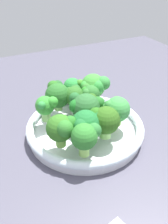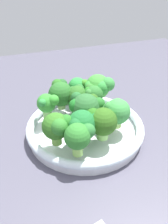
{
  "view_description": "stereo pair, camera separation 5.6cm",
  "coord_description": "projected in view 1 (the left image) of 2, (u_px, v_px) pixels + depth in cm",
  "views": [
    {
      "loc": [
        -39.06,
        20.44,
        37.13
      ],
      "look_at": [
        3.02,
        0.27,
        6.52
      ],
      "focal_mm": 39.09,
      "sensor_mm": 36.0,
      "label": 1
    },
    {
      "loc": [
        -41.16,
        15.28,
        37.13
      ],
      "look_at": [
        3.02,
        0.27,
        6.52
      ],
      "focal_mm": 39.09,
      "sensor_mm": 36.0,
      "label": 2
    }
  ],
  "objects": [
    {
      "name": "broccoli_floret_11",
      "position": [
        88.0,
        107.0,
        0.55
      ],
      "size": [
        6.71,
        8.24,
        7.59
      ],
      "color": "#8FCC74",
      "rests_on": "bowl"
    },
    {
      "name": "broccoli_floret_7",
      "position": [
        116.0,
        109.0,
        0.55
      ],
      "size": [
        5.98,
        6.11,
        6.9
      ],
      "color": "#9ED464",
      "rests_on": "bowl"
    },
    {
      "name": "broccoli_floret_1",
      "position": [
        75.0,
        96.0,
        0.6
      ],
      "size": [
        5.96,
        4.99,
        6.48
      ],
      "color": "#92BE58",
      "rests_on": "bowl"
    },
    {
      "name": "broccoli_floret_10",
      "position": [
        73.0,
        88.0,
        0.64
      ],
      "size": [
        5.28,
        5.16,
        6.27
      ],
      "color": "#82BC51",
      "rests_on": "bowl"
    },
    {
      "name": "bowl",
      "position": [
        84.0,
        128.0,
        0.58
      ],
      "size": [
        27.9,
        27.9,
        3.52
      ],
      "color": "white",
      "rests_on": "ground_plane"
    },
    {
      "name": "broccoli_floret_2",
      "position": [
        46.0,
        106.0,
        0.56
      ],
      "size": [
        4.67,
        5.11,
        6.45
      ],
      "color": "#7FB860",
      "rests_on": "bowl"
    },
    {
      "name": "broccoli_floret_3",
      "position": [
        103.0,
        120.0,
        0.51
      ],
      "size": [
        5.97,
        6.74,
        7.22
      ],
      "color": "#87C661",
      "rests_on": "bowl"
    },
    {
      "name": "broccoli_floret_5",
      "position": [
        86.0,
        136.0,
        0.46
      ],
      "size": [
        5.21,
        6.25,
        7.09
      ],
      "color": "#9BD463",
      "rests_on": "bowl"
    },
    {
      "name": "ground_plane",
      "position": [
        91.0,
        145.0,
        0.58
      ],
      "size": [
        130.0,
        130.0,
        2.5
      ],
      "primitive_type": "cube",
      "color": "#4A4858"
    },
    {
      "name": "broccoli_floret_8",
      "position": [
        94.0,
        86.0,
        0.63
      ],
      "size": [
        6.95,
        7.44,
        7.66
      ],
      "color": "#8FC964",
      "rests_on": "bowl"
    },
    {
      "name": "broccoli_floret_6",
      "position": [
        62.0,
        128.0,
        0.48
      ],
      "size": [
        6.4,
        6.46,
        7.22
      ],
      "color": "#85C24F",
      "rests_on": "bowl"
    },
    {
      "name": "broccoli_floret_0",
      "position": [
        90.0,
        94.0,
        0.6
      ],
      "size": [
        5.01,
        4.73,
        6.47
      ],
      "color": "#91D661",
      "rests_on": "bowl"
    },
    {
      "name": "broccoli_floret_4",
      "position": [
        86.0,
        125.0,
        0.5
      ],
      "size": [
        6.16,
        6.36,
        7.2
      ],
      "color": "#7BBA5C",
      "rests_on": "bowl"
    },
    {
      "name": "broccoli_floret_9",
      "position": [
        57.0,
        94.0,
        0.6
      ],
      "size": [
        6.98,
        6.2,
        7.25
      ],
      "color": "#90C368",
      "rests_on": "bowl"
    }
  ]
}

